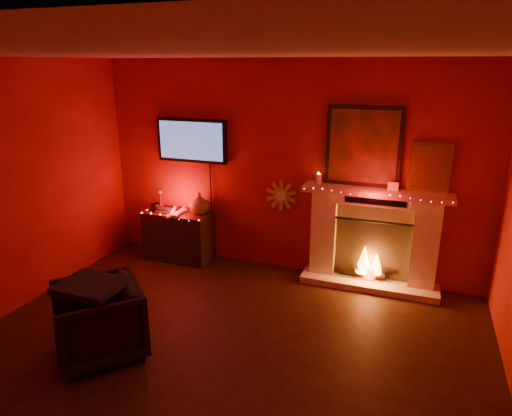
% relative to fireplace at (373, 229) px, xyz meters
% --- Properties ---
extents(room, '(5.00, 5.00, 5.00)m').
position_rel_fireplace_xyz_m(room, '(-1.14, -2.39, 0.63)').
color(room, black).
rests_on(room, ground).
extents(floor, '(5.00, 5.00, 0.00)m').
position_rel_fireplace_xyz_m(floor, '(-1.14, -2.39, -0.72)').
color(floor, black).
rests_on(floor, ground).
extents(fireplace, '(1.72, 0.40, 2.18)m').
position_rel_fireplace_xyz_m(fireplace, '(0.00, 0.00, 0.00)').
color(fireplace, '#F4E0CD').
rests_on(fireplace, floor).
extents(tv, '(1.00, 0.07, 1.24)m').
position_rel_fireplace_xyz_m(tv, '(-2.44, 0.06, 0.92)').
color(tv, black).
rests_on(tv, room).
extents(sunburst_clock, '(0.40, 0.03, 0.40)m').
position_rel_fireplace_xyz_m(sunburst_clock, '(-1.19, 0.09, 0.28)').
color(sunburst_clock, gold).
rests_on(sunburst_clock, room).
extents(console_table, '(0.90, 0.55, 0.97)m').
position_rel_fireplace_xyz_m(console_table, '(-2.58, -0.13, -0.34)').
color(console_table, black).
rests_on(console_table, floor).
extents(armchair, '(1.08, 1.09, 0.71)m').
position_rel_fireplace_xyz_m(armchair, '(-2.21, -2.35, -0.37)').
color(armchair, black).
rests_on(armchair, floor).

